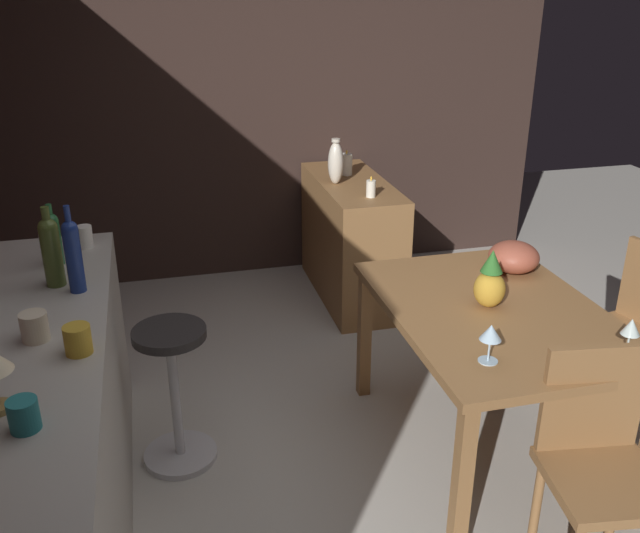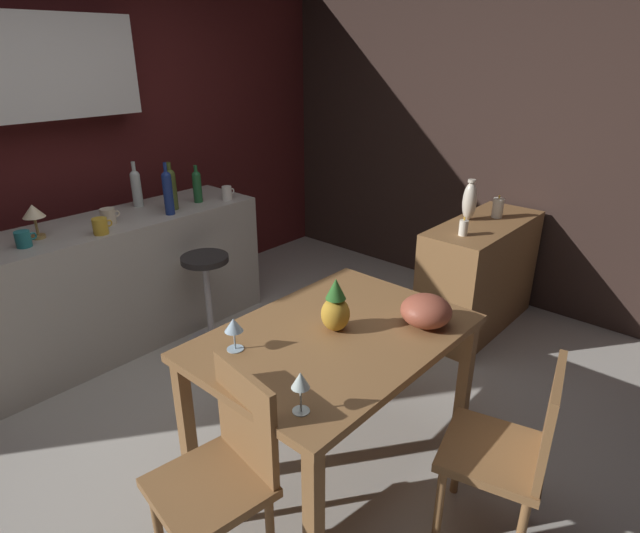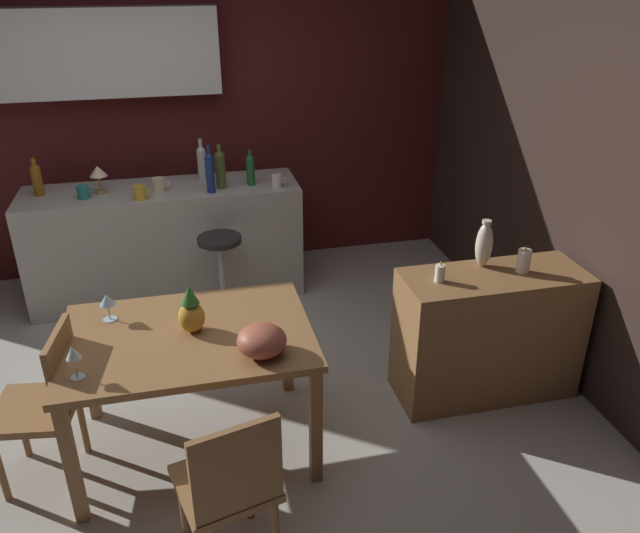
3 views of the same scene
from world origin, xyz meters
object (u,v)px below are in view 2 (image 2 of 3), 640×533
object	(u,v)px
cup_white	(227,193)
wine_bottle_clear	(136,187)
cup_teal	(23,239)
pillar_candle_short	(498,208)
wine_glass_right	(234,326)
fruit_bowl	(426,311)
dining_table	(335,349)
pineapple_centerpiece	(336,308)
chair_by_doorway	(512,449)
bar_stool	(208,298)
wine_bottle_olive	(171,187)
wine_bottle_cobalt	(168,191)
cup_mustard	(100,226)
wine_glass_left	(301,382)
vase_ceramic_ivory	(470,201)
chair_near_window	(223,470)
sideboard_cabinet	(479,275)
counter_lamp	(33,214)
pillar_candle_tall	(463,228)
wine_bottle_green	(197,185)
cup_cream	(108,216)

from	to	relation	value
cup_white	wine_bottle_clear	bearing A→B (deg)	147.57
cup_white	cup_teal	world-z (taller)	cup_white
cup_white	pillar_candle_short	size ratio (longest dim) A/B	0.64
wine_glass_right	fruit_bowl	bearing A→B (deg)	-34.23
dining_table	pineapple_centerpiece	xyz separation A→B (m)	(0.03, 0.02, 0.20)
chair_by_doorway	bar_stool	size ratio (longest dim) A/B	1.30
bar_stool	wine_bottle_olive	distance (m)	0.82
dining_table	wine_bottle_cobalt	distance (m)	1.79
bar_stool	cup_mustard	xyz separation A→B (m)	(-0.53, 0.30, 0.59)
wine_glass_left	wine_bottle_cobalt	bearing A→B (deg)	68.62
vase_ceramic_ivory	cup_mustard	bearing A→B (deg)	144.14
cup_mustard	chair_near_window	bearing A→B (deg)	-105.27
chair_by_doorway	wine_bottle_olive	world-z (taller)	wine_bottle_olive
chair_near_window	vase_ceramic_ivory	distance (m)	2.54
wine_bottle_cobalt	chair_by_doorway	bearing A→B (deg)	-93.43
fruit_bowl	wine_bottle_cobalt	distance (m)	2.01
chair_by_doorway	cup_teal	world-z (taller)	cup_teal
cup_teal	cup_mustard	bearing A→B (deg)	-16.23
sideboard_cabinet	wine_glass_left	xyz separation A→B (m)	(-2.30, -0.38, 0.46)
counter_lamp	pillar_candle_tall	size ratio (longest dim) A/B	1.63
chair_by_doorway	cup_teal	size ratio (longest dim) A/B	7.24
pineapple_centerpiece	cup_mustard	xyz separation A→B (m)	(-0.28, 1.66, 0.10)
chair_near_window	bar_stool	xyz separation A→B (m)	(1.00, 1.44, -0.12)
chair_near_window	wine_bottle_green	bearing A→B (deg)	55.30
cup_teal	bar_stool	bearing A→B (deg)	-24.19
chair_near_window	chair_by_doorway	size ratio (longest dim) A/B	1.01
chair_by_doorway	cup_white	distance (m)	2.68
bar_stool	pineapple_centerpiece	distance (m)	1.47
pillar_candle_tall	vase_ceramic_ivory	size ratio (longest dim) A/B	0.44
chair_near_window	vase_ceramic_ivory	xyz separation A→B (m)	(2.48, 0.30, 0.48)
wine_bottle_cobalt	wine_bottle_green	world-z (taller)	wine_bottle_cobalt
pineapple_centerpiece	vase_ceramic_ivory	xyz separation A→B (m)	(1.73, 0.21, 0.11)
counter_lamp	pillar_candle_tall	world-z (taller)	counter_lamp
wine_glass_left	wine_bottle_olive	bearing A→B (deg)	67.48
wine_glass_left	pillar_candle_short	world-z (taller)	pillar_candle_short
chair_by_doorway	wine_bottle_green	bearing A→B (deg)	80.04
wine_glass_left	sideboard_cabinet	bearing A→B (deg)	9.43
sideboard_cabinet	cup_cream	size ratio (longest dim) A/B	8.52
fruit_bowl	pillar_candle_short	world-z (taller)	pillar_candle_short
wine_bottle_green	vase_ceramic_ivory	distance (m)	1.98
wine_bottle_cobalt	pillar_candle_tall	distance (m)	2.00
wine_bottle_green	vase_ceramic_ivory	xyz separation A→B (m)	(1.17, -1.59, -0.07)
wine_glass_right	wine_bottle_green	bearing A→B (deg)	58.35
pineapple_centerpiece	pillar_candle_short	bearing A→B (deg)	2.47
pineapple_centerpiece	wine_bottle_cobalt	bearing A→B (deg)	81.98
wine_bottle_cobalt	cup_mustard	xyz separation A→B (m)	(-0.52, -0.04, -0.11)
sideboard_cabinet	pillar_candle_short	world-z (taller)	pillar_candle_short
wine_bottle_olive	cup_teal	world-z (taller)	wine_bottle_olive
sideboard_cabinet	wine_bottle_cobalt	distance (m)	2.31
pillar_candle_tall	wine_bottle_green	bearing A→B (deg)	116.10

